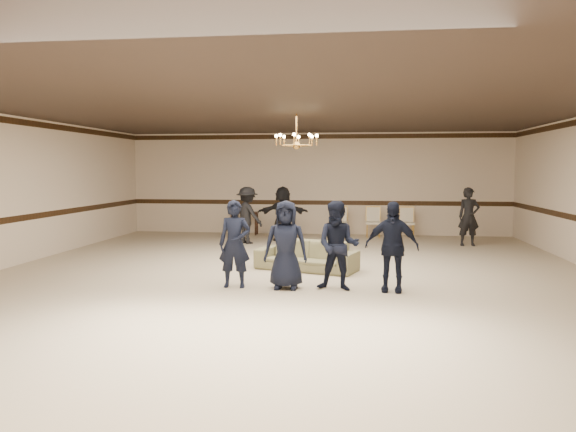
% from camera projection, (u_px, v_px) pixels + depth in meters
% --- Properties ---
extents(room, '(12.01, 14.01, 3.21)m').
position_uv_depth(room, '(291.00, 194.00, 10.38)').
color(room, '#B9A78E').
rests_on(room, ground).
extents(chair_rail, '(12.00, 0.02, 0.14)m').
position_uv_depth(chair_rail, '(317.00, 203.00, 17.33)').
color(chair_rail, black).
rests_on(chair_rail, wall_back).
extents(crown_molding, '(12.00, 0.02, 0.14)m').
position_uv_depth(crown_molding, '(317.00, 137.00, 17.15)').
color(crown_molding, black).
rests_on(crown_molding, wall_back).
extents(chandelier, '(0.94, 0.94, 0.89)m').
position_uv_depth(chandelier, '(296.00, 130.00, 11.26)').
color(chandelier, gold).
rests_on(chandelier, ceiling).
extents(boy_a, '(0.57, 0.39, 1.53)m').
position_uv_depth(boy_a, '(235.00, 244.00, 9.53)').
color(boy_a, black).
rests_on(boy_a, floor).
extents(boy_b, '(0.76, 0.50, 1.53)m').
position_uv_depth(boy_b, '(286.00, 245.00, 9.42)').
color(boy_b, black).
rests_on(boy_b, floor).
extents(boy_c, '(0.82, 0.69, 1.53)m').
position_uv_depth(boy_c, '(338.00, 246.00, 9.30)').
color(boy_c, black).
rests_on(boy_c, floor).
extents(boy_d, '(0.94, 0.49, 1.53)m').
position_uv_depth(boy_d, '(392.00, 247.00, 9.19)').
color(boy_d, black).
rests_on(boy_d, floor).
extents(settee, '(2.20, 1.39, 0.60)m').
position_uv_depth(settee, '(307.00, 256.00, 11.19)').
color(settee, '#6C6648').
rests_on(settee, floor).
extents(adult_left, '(1.17, 1.05, 1.57)m').
position_uv_depth(adult_left, '(247.00, 215.00, 15.12)').
color(adult_left, black).
rests_on(adult_left, floor).
extents(adult_mid, '(1.50, 0.62, 1.57)m').
position_uv_depth(adult_mid, '(283.00, 214.00, 15.70)').
color(adult_mid, black).
rests_on(adult_mid, floor).
extents(adult_right, '(0.61, 0.44, 1.57)m').
position_uv_depth(adult_right, '(469.00, 217.00, 14.67)').
color(adult_right, black).
rests_on(adult_right, floor).
extents(banquet_chair_left, '(0.47, 0.47, 0.91)m').
position_uv_depth(banquet_chair_left, '(340.00, 222.00, 16.60)').
color(banquet_chair_left, beige).
rests_on(banquet_chair_left, floor).
extents(banquet_chair_mid, '(0.45, 0.45, 0.91)m').
position_uv_depth(banquet_chair_mid, '(373.00, 222.00, 16.48)').
color(banquet_chair_mid, beige).
rests_on(banquet_chair_mid, floor).
extents(banquet_chair_right, '(0.45, 0.45, 0.91)m').
position_uv_depth(banquet_chair_right, '(407.00, 223.00, 16.35)').
color(banquet_chair_right, beige).
rests_on(banquet_chair_right, floor).
extents(console_table, '(0.87, 0.39, 0.72)m').
position_uv_depth(console_table, '(244.00, 223.00, 17.18)').
color(console_table, black).
rests_on(console_table, floor).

